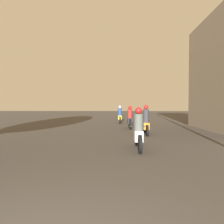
% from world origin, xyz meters
% --- Properties ---
extents(motorcycle_silver, '(0.60, 1.94, 1.51)m').
position_xyz_m(motorcycle_silver, '(1.53, 6.09, 0.61)').
color(motorcycle_silver, black).
rests_on(motorcycle_silver, ground_plane).
extents(motorcycle_orange, '(0.60, 1.87, 1.61)m').
position_xyz_m(motorcycle_orange, '(2.29, 10.09, 0.64)').
color(motorcycle_orange, black).
rests_on(motorcycle_orange, ground_plane).
extents(motorcycle_black, '(0.60, 1.93, 1.55)m').
position_xyz_m(motorcycle_black, '(1.59, 13.19, 0.62)').
color(motorcycle_black, black).
rests_on(motorcycle_black, ground_plane).
extents(motorcycle_yellow, '(0.60, 2.07, 1.56)m').
position_xyz_m(motorcycle_yellow, '(0.93, 17.86, 0.63)').
color(motorcycle_yellow, black).
rests_on(motorcycle_yellow, ground_plane).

